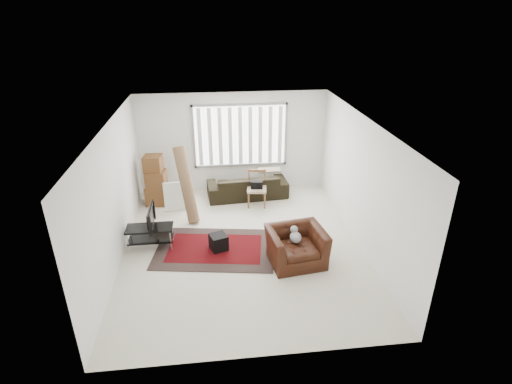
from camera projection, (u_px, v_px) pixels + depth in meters
room at (242, 161)px, 8.29m from camera, size 6.00×6.02×2.71m
persian_rug at (215, 249)px, 8.47m from camera, size 2.69×2.00×0.02m
tv_stand at (150, 233)px, 8.41m from camera, size 0.97×0.44×0.49m
tv at (148, 218)px, 8.25m from camera, size 0.10×0.79×0.45m
subwoofer at (219, 242)px, 8.38m from camera, size 0.42×0.42×0.33m
moving_boxes at (156, 182)px, 10.17m from camera, size 0.59×0.55×1.31m
white_flatpack at (175, 196)px, 9.98m from camera, size 0.58×0.25×0.73m
rolled_rug at (186, 185)px, 9.30m from camera, size 0.63×0.83×1.80m
sofa at (247, 182)px, 10.64m from camera, size 2.18×1.08×0.81m
side_chair at (257, 187)px, 10.16m from camera, size 0.54×0.54×0.90m
armchair at (296, 244)px, 7.90m from camera, size 1.22×1.10×0.82m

